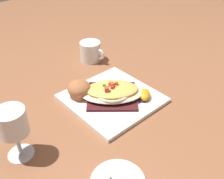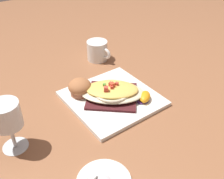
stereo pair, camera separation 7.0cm
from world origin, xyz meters
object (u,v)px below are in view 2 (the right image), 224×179
(gratin_dish, at_px, (112,91))
(muffin, at_px, (80,87))
(square_plate, at_px, (112,98))
(creamer_cup_0, at_px, (91,177))
(coffee_mug, at_px, (98,52))
(orange_garnish, at_px, (144,97))
(stemmed_glass, at_px, (7,118))

(gratin_dish, xyz_separation_m, muffin, (0.07, 0.08, 0.00))
(square_plate, height_order, creamer_cup_0, creamer_cup_0)
(gratin_dish, bearing_deg, square_plate, -88.20)
(gratin_dish, xyz_separation_m, creamer_cup_0, (-0.25, 0.20, -0.02))
(muffin, xyz_separation_m, coffee_mug, (0.20, -0.18, -0.00))
(coffee_mug, bearing_deg, gratin_dish, 160.78)
(muffin, xyz_separation_m, orange_garnish, (-0.14, -0.16, -0.02))
(muffin, relative_size, coffee_mug, 0.69)
(muffin, relative_size, creamer_cup_0, 3.23)
(muffin, height_order, creamer_cup_0, muffin)
(coffee_mug, height_order, stemmed_glass, stemmed_glass)
(muffin, bearing_deg, orange_garnish, -130.20)
(gratin_dish, height_order, creamer_cup_0, gratin_dish)
(creamer_cup_0, bearing_deg, stemmed_glass, 31.50)
(muffin, bearing_deg, creamer_cup_0, 158.79)
(gratin_dish, relative_size, stemmed_glass, 1.64)
(square_plate, bearing_deg, coffee_mug, -19.20)
(gratin_dish, height_order, coffee_mug, coffee_mug)
(coffee_mug, bearing_deg, creamer_cup_0, 149.94)
(coffee_mug, relative_size, creamer_cup_0, 4.71)
(creamer_cup_0, bearing_deg, muffin, -21.21)
(muffin, bearing_deg, stemmed_glass, 114.00)
(orange_garnish, relative_size, stemmed_glass, 0.46)
(muffin, relative_size, orange_garnish, 1.15)
(stemmed_glass, distance_m, creamer_cup_0, 0.25)
(square_plate, xyz_separation_m, creamer_cup_0, (-0.25, 0.20, 0.01))
(gratin_dish, bearing_deg, orange_garnish, -130.44)
(square_plate, distance_m, coffee_mug, 0.29)
(square_plate, bearing_deg, muffin, 50.07)
(orange_garnish, relative_size, creamer_cup_0, 2.82)
(stemmed_glass, bearing_deg, creamer_cup_0, -148.50)
(square_plate, height_order, orange_garnish, orange_garnish)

